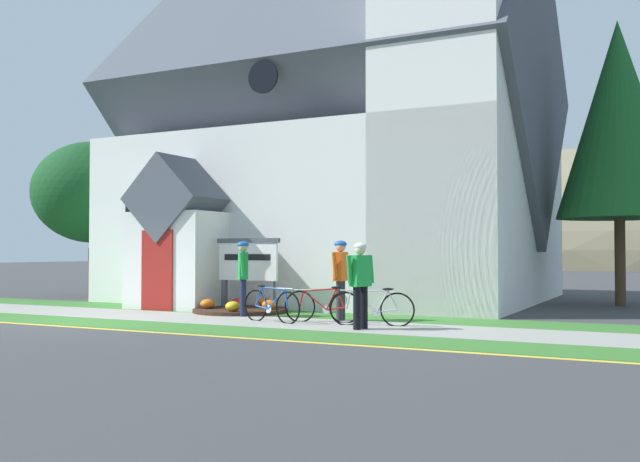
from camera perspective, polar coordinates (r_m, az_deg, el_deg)
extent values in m
plane|color=#3D3D3F|center=(19.55, -10.40, -6.15)|extent=(140.00, 140.00, 0.00)
cube|color=#99968E|center=(16.70, -9.70, -6.91)|extent=(32.00, 2.13, 0.01)
cube|color=#38722D|center=(15.29, -13.71, -7.38)|extent=(32.00, 1.45, 0.01)
cube|color=#38722D|center=(18.31, -6.04, -6.46)|extent=(24.00, 1.78, 0.01)
cube|color=yellow|center=(14.64, -15.95, -7.63)|extent=(28.00, 0.16, 0.01)
cube|color=white|center=(23.56, 1.91, 0.69)|extent=(12.45, 10.27, 5.00)
cube|color=#4C515B|center=(24.11, 1.90, 10.84)|extent=(12.95, 10.46, 10.46)
cube|color=white|center=(19.08, 10.22, 10.87)|extent=(3.25, 3.25, 11.34)
cube|color=white|center=(19.61, -11.41, -2.33)|extent=(2.40, 1.60, 2.60)
cube|color=#4C515B|center=(19.66, -11.38, 2.49)|extent=(2.40, 1.80, 2.40)
cube|color=maroon|center=(18.98, -12.94, -3.10)|extent=(1.00, 0.06, 2.10)
cube|color=black|center=(21.56, -14.56, -0.11)|extent=(0.76, 0.06, 1.90)
cone|color=black|center=(21.61, -14.55, 2.41)|extent=(0.80, 0.06, 0.80)
cylinder|color=black|center=(19.54, -4.59, 12.23)|extent=(0.90, 0.06, 0.90)
cube|color=#474C56|center=(18.80, -7.68, -5.12)|extent=(0.12, 0.12, 0.80)
cube|color=#474C56|center=(18.02, -3.86, -5.29)|extent=(0.12, 0.12, 0.80)
cube|color=white|center=(18.36, -5.80, -2.46)|extent=(1.73, 0.09, 0.96)
cube|color=#474C56|center=(18.36, -5.80, -0.77)|extent=(1.85, 0.13, 0.12)
cube|color=black|center=(18.33, -5.88, -2.10)|extent=(1.38, 0.01, 0.16)
cylinder|color=#382319|center=(18.14, -6.39, -6.36)|extent=(2.40, 2.40, 0.10)
ellipsoid|color=orange|center=(17.71, -4.10, -5.93)|extent=(0.36, 0.36, 0.24)
ellipsoid|color=orange|center=(18.71, -4.47, -5.70)|extent=(0.36, 0.36, 0.24)
ellipsoid|color=red|center=(18.53, -6.61, -5.73)|extent=(0.36, 0.36, 0.24)
ellipsoid|color=orange|center=(18.27, -9.02, -5.78)|extent=(0.36, 0.36, 0.24)
ellipsoid|color=gold|center=(17.32, -7.02, -6.02)|extent=(0.36, 0.36, 0.24)
torus|color=black|center=(15.37, 1.98, -6.16)|extent=(0.70, 0.17, 0.70)
torus|color=black|center=(15.65, -1.62, -6.08)|extent=(0.70, 0.17, 0.70)
cylinder|color=#A51E19|center=(15.54, -0.41, -5.57)|extent=(0.54, 0.14, 0.42)
cylinder|color=#A51E19|center=(15.49, -0.02, -4.74)|extent=(0.74, 0.17, 0.09)
cylinder|color=#A51E19|center=(15.43, 0.92, -5.49)|extent=(0.26, 0.08, 0.47)
cylinder|color=#A51E19|center=(15.43, 1.25, -6.24)|extent=(0.41, 0.11, 0.09)
cylinder|color=#A51E19|center=(15.38, 1.65, -5.41)|extent=(0.22, 0.07, 0.42)
cylinder|color=#A51E19|center=(15.62, -1.48, -5.45)|extent=(0.12, 0.06, 0.35)
ellipsoid|color=black|center=(15.39, 1.32, -4.55)|extent=(0.25, 0.12, 0.05)
cylinder|color=silver|center=(15.60, -1.34, -4.75)|extent=(0.44, 0.11, 0.03)
cylinder|color=silver|center=(15.48, 0.53, -6.32)|extent=(0.18, 0.05, 0.18)
torus|color=black|center=(14.75, 6.23, -6.31)|extent=(0.71, 0.20, 0.72)
torus|color=black|center=(14.92, 2.14, -6.27)|extent=(0.71, 0.20, 0.72)
cylinder|color=#B7B7BC|center=(14.84, 3.52, -5.68)|extent=(0.57, 0.17, 0.45)
cylinder|color=#B7B7BC|center=(14.81, 3.97, -4.82)|extent=(0.78, 0.22, 0.06)
cylinder|color=#B7B7BC|center=(14.78, 5.03, -5.64)|extent=(0.27, 0.10, 0.46)
cylinder|color=#B7B7BC|center=(14.78, 5.40, -6.41)|extent=(0.43, 0.14, 0.09)
cylinder|color=#B7B7BC|center=(14.75, 5.85, -5.55)|extent=(0.23, 0.09, 0.41)
cylinder|color=#B7B7BC|center=(14.90, 2.30, -5.56)|extent=(0.13, 0.06, 0.38)
ellipsoid|color=black|center=(14.75, 5.48, -4.66)|extent=(0.25, 0.13, 0.05)
cylinder|color=silver|center=(14.88, 2.46, -4.78)|extent=(0.43, 0.13, 0.03)
cylinder|color=silver|center=(14.81, 4.58, -6.50)|extent=(0.18, 0.06, 0.18)
torus|color=black|center=(15.91, -5.18, -5.99)|extent=(0.70, 0.21, 0.71)
torus|color=black|center=(15.21, -2.60, -6.19)|extent=(0.70, 0.21, 0.71)
cylinder|color=#194CA5|center=(15.43, -3.50, -5.49)|extent=(0.53, 0.17, 0.47)
cylinder|color=#194CA5|center=(15.49, -3.79, -4.61)|extent=(0.72, 0.22, 0.06)
cylinder|color=#194CA5|center=(15.69, -4.45, -5.38)|extent=(0.25, 0.10, 0.48)
cylinder|color=#194CA5|center=(15.77, -4.68, -6.12)|extent=(0.39, 0.13, 0.09)
cylinder|color=#194CA5|center=(15.83, -4.96, -5.26)|extent=(0.21, 0.09, 0.43)
cylinder|color=#194CA5|center=(15.23, -2.71, -5.45)|extent=(0.12, 0.06, 0.40)
ellipsoid|color=black|center=(15.75, -4.73, -4.41)|extent=(0.25, 0.14, 0.05)
cylinder|color=silver|center=(15.24, -2.81, -4.63)|extent=(0.43, 0.14, 0.03)
cylinder|color=silver|center=(15.63, -4.18, -6.26)|extent=(0.18, 0.06, 0.18)
cylinder|color=black|center=(14.03, 2.98, -6.22)|extent=(0.15, 0.15, 0.85)
cylinder|color=black|center=(14.20, 3.55, -6.17)|extent=(0.15, 0.15, 0.85)
cube|color=green|center=(14.07, 3.26, -3.21)|extent=(0.32, 0.51, 0.62)
sphere|color=beige|center=(14.07, 3.26, -1.50)|extent=(0.22, 0.22, 0.22)
ellipsoid|color=silver|center=(14.07, 3.26, -1.25)|extent=(0.33, 0.30, 0.15)
cylinder|color=green|center=(13.87, 2.38, -3.10)|extent=(0.09, 0.18, 0.57)
cylinder|color=green|center=(14.27, 4.11, -3.06)|extent=(0.09, 0.19, 0.57)
cylinder|color=#191E38|center=(17.11, -6.23, -5.33)|extent=(0.15, 0.15, 0.88)
cylinder|color=#191E38|center=(16.92, -6.18, -5.37)|extent=(0.15, 0.15, 0.88)
cube|color=green|center=(16.98, -6.20, -2.78)|extent=(0.46, 0.52, 0.64)
sphere|color=tan|center=(16.98, -6.19, -1.31)|extent=(0.23, 0.23, 0.23)
ellipsoid|color=#1E59B2|center=(16.98, -6.19, -1.10)|extent=(0.37, 0.36, 0.16)
cylinder|color=green|center=(17.28, -6.15, -2.65)|extent=(0.09, 0.18, 0.59)
cylinder|color=green|center=(16.68, -6.25, -2.69)|extent=(0.09, 0.20, 0.59)
cylinder|color=#2D2D33|center=(15.81, 1.57, -5.64)|extent=(0.15, 0.15, 0.89)
cylinder|color=#2D2D33|center=(15.98, 1.77, -5.60)|extent=(0.15, 0.15, 0.89)
cube|color=#E55914|center=(15.86, 1.67, -2.86)|extent=(0.26, 0.52, 0.65)
sphere|color=tan|center=(15.86, 1.67, -1.28)|extent=(0.23, 0.23, 0.23)
ellipsoid|color=#1E59B2|center=(15.86, 1.67, -1.05)|extent=(0.31, 0.27, 0.16)
cylinder|color=#E55914|center=(15.59, 1.19, -2.76)|extent=(0.09, 0.20, 0.59)
cylinder|color=#E55914|center=(16.13, 2.13, -2.72)|extent=(0.09, 0.22, 0.59)
cylinder|color=#4C3823|center=(21.89, 22.94, -2.31)|extent=(0.29, 0.29, 2.48)
cone|color=#195623|center=(22.22, 22.83, 8.30)|extent=(3.47, 3.47, 5.70)
cylinder|color=#4C3823|center=(25.40, -17.78, -3.17)|extent=(0.29, 0.29, 1.66)
ellipsoid|color=#14471E|center=(25.47, -17.73, 2.97)|extent=(4.06, 4.06, 3.44)
ellipsoid|color=#847A5B|center=(82.07, 14.45, -2.66)|extent=(86.19, 46.09, 24.81)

